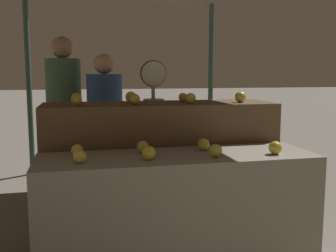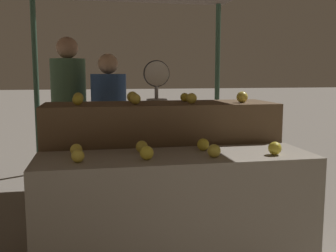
{
  "view_description": "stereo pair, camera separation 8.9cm",
  "coord_description": "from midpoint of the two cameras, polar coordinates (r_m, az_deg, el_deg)",
  "views": [
    {
      "loc": [
        -0.62,
        -2.43,
        1.37
      ],
      "look_at": [
        0.0,
        0.3,
        0.98
      ],
      "focal_mm": 42.0,
      "sensor_mm": 36.0,
      "label": 1
    },
    {
      "loc": [
        -0.53,
        -2.45,
        1.37
      ],
      "look_at": [
        0.0,
        0.3,
        0.98
      ],
      "focal_mm": 42.0,
      "sensor_mm": 36.0,
      "label": 2
    }
  ],
  "objects": [
    {
      "name": "person_customer_left",
      "position": [
        4.34,
        -13.59,
        2.78
      ],
      "size": [
        0.42,
        0.42,
        1.74
      ],
      "rotation": [
        0.0,
        0.0,
        3.3
      ],
      "color": "#2D2D38",
      "rests_on": "ground_plane"
    },
    {
      "name": "apple_front_3",
      "position": [
        2.66,
        16.18,
        -3.13
      ],
      "size": [
        0.09,
        0.09,
        0.09
      ],
      "primitive_type": "sphere",
      "color": "gold",
      "rests_on": "display_counter_front"
    },
    {
      "name": "apple_front_5",
      "position": [
        2.62,
        -2.85,
        -3.03
      ],
      "size": [
        0.08,
        0.08,
        0.08
      ],
      "primitive_type": "sphere",
      "color": "gold",
      "rests_on": "display_counter_front"
    },
    {
      "name": "apple_back_3",
      "position": [
        3.18,
        11.5,
        4.13
      ],
      "size": [
        0.09,
        0.09,
        0.09
      ],
      "primitive_type": "sphere",
      "color": "yellow",
      "rests_on": "display_counter_back"
    },
    {
      "name": "apple_front_4",
      "position": [
        2.58,
        -12.2,
        -3.41
      ],
      "size": [
        0.08,
        0.08,
        0.08
      ],
      "primitive_type": "sphere",
      "color": "yellow",
      "rests_on": "display_counter_front"
    },
    {
      "name": "display_counter_front",
      "position": [
        2.68,
        2.22,
        -12.96
      ],
      "size": [
        1.81,
        0.55,
        0.83
      ],
      "primitive_type": "cube",
      "color": "gray",
      "rests_on": "ground_plane"
    },
    {
      "name": "apple_back_4",
      "position": [
        3.16,
        -12.1,
        4.03
      ],
      "size": [
        0.08,
        0.08,
        0.08
      ],
      "primitive_type": "sphere",
      "color": "gold",
      "rests_on": "display_counter_back"
    },
    {
      "name": "apple_back_6",
      "position": [
        3.25,
        3.22,
        4.2
      ],
      "size": [
        0.07,
        0.07,
        0.07
      ],
      "primitive_type": "sphere",
      "color": "gold",
      "rests_on": "display_counter_back"
    },
    {
      "name": "apple_back_5",
      "position": [
        3.17,
        -4.39,
        4.23
      ],
      "size": [
        0.09,
        0.09,
        0.09
      ],
      "primitive_type": "sphere",
      "color": "yellow",
      "rests_on": "display_counter_back"
    },
    {
      "name": "person_vendor_at_scale",
      "position": [
        4.08,
        -7.92,
        1.02
      ],
      "size": [
        0.49,
        0.49,
        1.55
      ],
      "rotation": [
        0.0,
        0.0,
        3.63
      ],
      "color": "#2D2D38",
      "rests_on": "ground_plane"
    },
    {
      "name": "apple_back_1",
      "position": [
        2.97,
        -3.89,
        3.92
      ],
      "size": [
        0.08,
        0.08,
        0.08
      ],
      "primitive_type": "sphere",
      "color": "yellow",
      "rests_on": "display_counter_back"
    },
    {
      "name": "apple_back_2",
      "position": [
        3.03,
        4.28,
        4.02
      ],
      "size": [
        0.08,
        0.08,
        0.08
      ],
      "primitive_type": "sphere",
      "color": "yellow",
      "rests_on": "display_counter_back"
    },
    {
      "name": "apple_front_1",
      "position": [
        2.41,
        -2.05,
        -3.93
      ],
      "size": [
        0.09,
        0.09,
        0.09
      ],
      "primitive_type": "sphere",
      "color": "gold",
      "rests_on": "display_counter_front"
    },
    {
      "name": "apple_back_0",
      "position": [
        2.95,
        -12.14,
        3.72
      ],
      "size": [
        0.08,
        0.08,
        0.08
      ],
      "primitive_type": "sphere",
      "color": "gold",
      "rests_on": "display_counter_back"
    },
    {
      "name": "apple_front_0",
      "position": [
        2.39,
        -11.92,
        -4.28
      ],
      "size": [
        0.08,
        0.08,
        0.08
      ],
      "primitive_type": "sphere",
      "color": "yellow",
      "rests_on": "display_counter_front"
    },
    {
      "name": "produce_scale",
      "position": [
        3.77,
        -0.98,
        3.17
      ],
      "size": [
        0.25,
        0.2,
        1.48
      ],
      "color": "#99999E",
      "rests_on": "ground_plane"
    },
    {
      "name": "apple_front_2",
      "position": [
        2.5,
        7.72,
        -3.59
      ],
      "size": [
        0.08,
        0.08,
        0.08
      ],
      "primitive_type": "sphere",
      "color": "gold",
      "rests_on": "display_counter_front"
    },
    {
      "name": "display_counter_back",
      "position": [
        3.19,
        -0.24,
        -6.75
      ],
      "size": [
        1.81,
        0.55,
        1.13
      ],
      "primitive_type": "cube",
      "color": "brown",
      "rests_on": "ground_plane"
    },
    {
      "name": "apple_front_6",
      "position": [
        2.71,
        6.06,
        -2.69
      ],
      "size": [
        0.08,
        0.08,
        0.08
      ],
      "primitive_type": "sphere",
      "color": "gold",
      "rests_on": "display_counter_front"
    }
  ]
}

